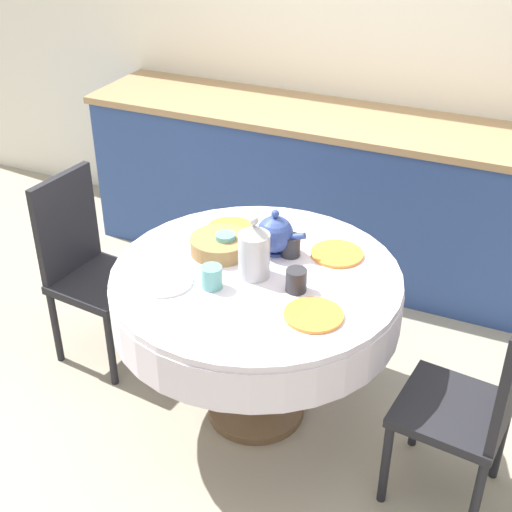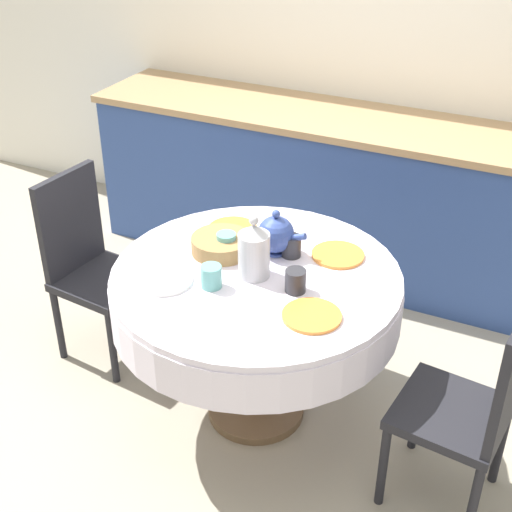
{
  "view_description": "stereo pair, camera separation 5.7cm",
  "coord_description": "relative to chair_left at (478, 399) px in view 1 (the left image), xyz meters",
  "views": [
    {
      "loc": [
        1.01,
        -2.23,
        2.32
      ],
      "look_at": [
        0.0,
        0.0,
        0.84
      ],
      "focal_mm": 50.0,
      "sensor_mm": 36.0,
      "label": 1
    },
    {
      "loc": [
        1.07,
        -2.21,
        2.32
      ],
      "look_at": [
        0.0,
        0.0,
        0.84
      ],
      "focal_mm": 50.0,
      "sensor_mm": 36.0,
      "label": 2
    }
  ],
  "objects": [
    {
      "name": "coffee_carafe",
      "position": [
        -0.95,
        0.09,
        0.36
      ],
      "size": [
        0.13,
        0.13,
        0.27
      ],
      "color": "#B2B2B7",
      "rests_on": "dining_table"
    },
    {
      "name": "chair_right",
      "position": [
        -1.89,
        0.2,
        0.0
      ],
      "size": [
        0.44,
        0.44,
        0.95
      ],
      "rotation": [
        0.0,
        0.0,
        -1.67
      ],
      "color": "black",
      "rests_on": "ground_plane"
    },
    {
      "name": "plate_far_right",
      "position": [
        -0.69,
        0.37,
        0.25
      ],
      "size": [
        0.22,
        0.22,
        0.01
      ],
      "primitive_type": "cylinder",
      "color": "orange",
      "rests_on": "dining_table"
    },
    {
      "name": "dining_table",
      "position": [
        -0.94,
        0.11,
        0.11
      ],
      "size": [
        1.2,
        1.2,
        0.76
      ],
      "color": "brown",
      "rests_on": "ground_plane"
    },
    {
      "name": "teapot",
      "position": [
        -0.94,
        0.28,
        0.33
      ],
      "size": [
        0.22,
        0.16,
        0.21
      ],
      "color": "#33478E",
      "rests_on": "dining_table"
    },
    {
      "name": "cup_far_left",
      "position": [
        -1.13,
        0.19,
        0.29
      ],
      "size": [
        0.08,
        0.08,
        0.09
      ],
      "primitive_type": "cylinder",
      "color": "#5BA39E",
      "rests_on": "dining_table"
    },
    {
      "name": "cup_near_right",
      "position": [
        -0.75,
        0.05,
        0.29
      ],
      "size": [
        0.08,
        0.08,
        0.09
      ],
      "primitive_type": "cylinder",
      "color": "#28282D",
      "rests_on": "dining_table"
    },
    {
      "name": "ground_plane",
      "position": [
        -0.94,
        0.11,
        -0.52
      ],
      "size": [
        12.0,
        12.0,
        0.0
      ],
      "primitive_type": "plane",
      "color": "#9E937F"
    },
    {
      "name": "plate_far_left",
      "position": [
        -1.19,
        0.38,
        0.25
      ],
      "size": [
        0.22,
        0.22,
        0.01
      ],
      "primitive_type": "cylinder",
      "color": "orange",
      "rests_on": "dining_table"
    },
    {
      "name": "bread_basket",
      "position": [
        -1.15,
        0.19,
        0.28
      ],
      "size": [
        0.26,
        0.26,
        0.07
      ],
      "primitive_type": "cylinder",
      "color": "olive",
      "rests_on": "dining_table"
    },
    {
      "name": "cup_near_left",
      "position": [
        -1.06,
        -0.06,
        0.29
      ],
      "size": [
        0.08,
        0.08,
        0.09
      ],
      "primitive_type": "cylinder",
      "color": "#5BA39E",
      "rests_on": "dining_table"
    },
    {
      "name": "plate_near_left",
      "position": [
        -1.24,
        -0.11,
        0.25
      ],
      "size": [
        0.22,
        0.22,
        0.01
      ],
      "primitive_type": "cylinder",
      "color": "white",
      "rests_on": "dining_table"
    },
    {
      "name": "wall_back",
      "position": [
        -0.94,
        1.84,
        0.78
      ],
      "size": [
        7.0,
        0.05,
        2.6
      ],
      "color": "silver",
      "rests_on": "ground_plane"
    },
    {
      "name": "cup_far_right",
      "position": [
        -0.87,
        0.29,
        0.29
      ],
      "size": [
        0.08,
        0.08,
        0.09
      ],
      "primitive_type": "cylinder",
      "color": "#28282D",
      "rests_on": "dining_table"
    },
    {
      "name": "chair_left",
      "position": [
        0.0,
        0.0,
        0.0
      ],
      "size": [
        0.44,
        0.44,
        0.95
      ],
      "rotation": [
        0.0,
        0.0,
        1.46
      ],
      "color": "black",
      "rests_on": "ground_plane"
    },
    {
      "name": "plate_near_right",
      "position": [
        -0.62,
        -0.08,
        0.25
      ],
      "size": [
        0.22,
        0.22,
        0.01
      ],
      "primitive_type": "cylinder",
      "color": "orange",
      "rests_on": "dining_table"
    },
    {
      "name": "kitchen_counter",
      "position": [
        -0.94,
        1.51,
        -0.04
      ],
      "size": [
        3.24,
        0.64,
        0.94
      ],
      "color": "#2D4784",
      "rests_on": "ground_plane"
    }
  ]
}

